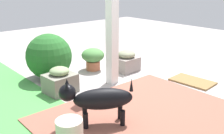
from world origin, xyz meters
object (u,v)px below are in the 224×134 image
Objects in this scene: terracotta_pot_broad at (93,57)px; doormat at (192,81)px; porch_pillar at (112,17)px; stone_planter_mid at (60,81)px; round_shrub at (49,56)px; dog at (98,99)px; stone_planter_nearest at (126,61)px.

terracotta_pot_broad is 0.63× the size of doormat.
porch_pillar reaches higher than doormat.
porch_pillar is 3.19× the size of doormat.
stone_planter_mid is 0.59× the size of round_shrub.
dog is at bearing 131.84° from porch_pillar.
round_shrub is at bearing 64.65° from stone_planter_nearest.
dog is at bearing 171.82° from stone_planter_mid.
terracotta_pot_broad is 0.55× the size of dog.
terracotta_pot_broad is 2.01m from dog.
dog is (-1.18, 1.60, 0.15)m from stone_planter_nearest.
stone_planter_mid is 1.07× the size of terracotta_pot_broad.
terracotta_pot_broad is (0.52, -1.01, 0.07)m from stone_planter_mid.
stone_planter_mid is at bearing 117.00° from terracotta_pot_broad.
porch_pillar is at bearing -48.16° from dog.
stone_planter_nearest is at bearing -136.96° from terracotta_pot_broad.
stone_planter_mid is (-0.06, 1.44, -0.00)m from stone_planter_nearest.
round_shrub is 2.44m from doormat.
stone_planter_mid is 1.14m from terracotta_pot_broad.
round_shrub is at bearing 80.66° from terracotta_pot_broad.
round_shrub is (0.65, -0.19, 0.21)m from stone_planter_mid.
doormat is (-1.60, -0.84, -0.23)m from terracotta_pot_broad.
stone_planter_mid is 0.67× the size of doormat.
dog is (-0.89, 1.00, -0.74)m from porch_pillar.
porch_pillar is 5.14× the size of stone_planter_nearest.
dog is 1.15× the size of doormat.
stone_planter_nearest is 0.92× the size of stone_planter_mid.
stone_planter_mid reaches higher than doormat.
doormat is at bearing -130.08° from porch_pillar.
round_shrub reaches higher than terracotta_pot_broad.
doormat is at bearing -136.20° from round_shrub.
stone_planter_nearest is 0.63m from terracotta_pot_broad.
stone_planter_mid is at bearing 163.92° from round_shrub.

